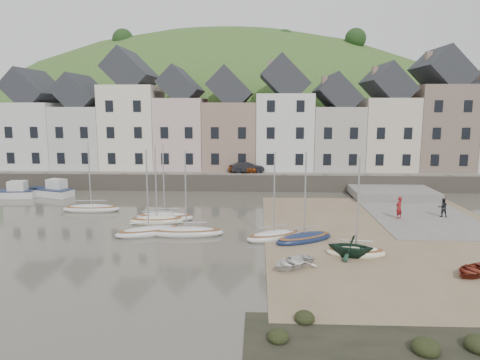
{
  "coord_description": "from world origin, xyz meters",
  "views": [
    {
      "loc": [
        1.52,
        -30.44,
        9.08
      ],
      "look_at": [
        0.0,
        6.0,
        3.0
      ],
      "focal_mm": 33.16,
      "sensor_mm": 36.0,
      "label": 1
    }
  ],
  "objects_px": {
    "rowboat_white": "(293,262)",
    "person_red": "(399,208)",
    "car_left": "(243,168)",
    "car_right": "(247,167)",
    "person_dark": "(443,207)",
    "rowboat_green": "(351,246)",
    "rowboat_red": "(473,270)",
    "sailboat_0": "(91,208)"
  },
  "relations": [
    {
      "from": "sailboat_0",
      "to": "person_red",
      "type": "height_order",
      "value": "sailboat_0"
    },
    {
      "from": "rowboat_red",
      "to": "sailboat_0",
      "type": "bearing_deg",
      "value": -155.25
    },
    {
      "from": "person_dark",
      "to": "car_right",
      "type": "relative_size",
      "value": 0.41
    },
    {
      "from": "sailboat_0",
      "to": "person_red",
      "type": "xyz_separation_m",
      "value": [
        25.94,
        -1.94,
        0.76
      ]
    },
    {
      "from": "person_dark",
      "to": "car_left",
      "type": "distance_m",
      "value": 21.87
    },
    {
      "from": "sailboat_0",
      "to": "person_dark",
      "type": "bearing_deg",
      "value": -2.24
    },
    {
      "from": "rowboat_green",
      "to": "person_red",
      "type": "xyz_separation_m",
      "value": [
        5.75,
        9.35,
        0.27
      ]
    },
    {
      "from": "person_dark",
      "to": "person_red",
      "type": "bearing_deg",
      "value": 16.6
    },
    {
      "from": "rowboat_red",
      "to": "car_left",
      "type": "distance_m",
      "value": 29.86
    },
    {
      "from": "rowboat_green",
      "to": "car_right",
      "type": "relative_size",
      "value": 0.7
    },
    {
      "from": "person_dark",
      "to": "car_left",
      "type": "xyz_separation_m",
      "value": [
        -16.87,
        13.86,
        1.27
      ]
    },
    {
      "from": "person_dark",
      "to": "rowboat_white",
      "type": "bearing_deg",
      "value": 47.5
    },
    {
      "from": "rowboat_red",
      "to": "car_left",
      "type": "bearing_deg",
      "value": 169.38
    },
    {
      "from": "rowboat_green",
      "to": "rowboat_red",
      "type": "distance_m",
      "value": 6.6
    },
    {
      "from": "rowboat_white",
      "to": "person_dark",
      "type": "xyz_separation_m",
      "value": [
        13.16,
        12.01,
        0.54
      ]
    },
    {
      "from": "rowboat_white",
      "to": "car_right",
      "type": "bearing_deg",
      "value": 145.88
    },
    {
      "from": "rowboat_white",
      "to": "person_red",
      "type": "bearing_deg",
      "value": 98.95
    },
    {
      "from": "rowboat_green",
      "to": "person_dark",
      "type": "distance_m",
      "value": 13.91
    },
    {
      "from": "person_dark",
      "to": "car_left",
      "type": "relative_size",
      "value": 0.47
    },
    {
      "from": "rowboat_green",
      "to": "car_left",
      "type": "relative_size",
      "value": 0.8
    },
    {
      "from": "car_left",
      "to": "car_right",
      "type": "xyz_separation_m",
      "value": [
        0.48,
        0.0,
        0.06
      ]
    },
    {
      "from": "rowboat_white",
      "to": "rowboat_green",
      "type": "xyz_separation_m",
      "value": [
        3.62,
        1.89,
        0.4
      ]
    },
    {
      "from": "person_red",
      "to": "person_dark",
      "type": "height_order",
      "value": "person_red"
    },
    {
      "from": "car_left",
      "to": "person_red",
      "type": "bearing_deg",
      "value": -128.65
    },
    {
      "from": "rowboat_white",
      "to": "car_left",
      "type": "xyz_separation_m",
      "value": [
        -3.71,
        25.87,
        1.81
      ]
    },
    {
      "from": "car_right",
      "to": "person_dark",
      "type": "bearing_deg",
      "value": -142.46
    },
    {
      "from": "rowboat_white",
      "to": "rowboat_red",
      "type": "relative_size",
      "value": 1.07
    },
    {
      "from": "rowboat_white",
      "to": "car_left",
      "type": "distance_m",
      "value": 26.2
    },
    {
      "from": "rowboat_white",
      "to": "rowboat_green",
      "type": "distance_m",
      "value": 4.11
    },
    {
      "from": "rowboat_red",
      "to": "car_left",
      "type": "height_order",
      "value": "car_left"
    },
    {
      "from": "sailboat_0",
      "to": "rowboat_green",
      "type": "height_order",
      "value": "sailboat_0"
    },
    {
      "from": "person_red",
      "to": "car_right",
      "type": "bearing_deg",
      "value": -86.3
    },
    {
      "from": "rowboat_red",
      "to": "person_red",
      "type": "bearing_deg",
      "value": 144.08
    },
    {
      "from": "rowboat_white",
      "to": "person_red",
      "type": "relative_size",
      "value": 1.59
    },
    {
      "from": "car_right",
      "to": "person_red",
      "type": "bearing_deg",
      "value": -151.5
    },
    {
      "from": "rowboat_white",
      "to": "car_left",
      "type": "bearing_deg",
      "value": 146.92
    },
    {
      "from": "person_dark",
      "to": "car_right",
      "type": "xyz_separation_m",
      "value": [
        -16.39,
        13.86,
        1.33
      ]
    },
    {
      "from": "rowboat_red",
      "to": "person_dark",
      "type": "bearing_deg",
      "value": 127.39
    },
    {
      "from": "person_red",
      "to": "car_right",
      "type": "height_order",
      "value": "car_right"
    },
    {
      "from": "rowboat_white",
      "to": "rowboat_red",
      "type": "distance_m",
      "value": 9.68
    },
    {
      "from": "rowboat_green",
      "to": "person_red",
      "type": "height_order",
      "value": "person_red"
    },
    {
      "from": "sailboat_0",
      "to": "rowboat_red",
      "type": "distance_m",
      "value": 29.7
    }
  ]
}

